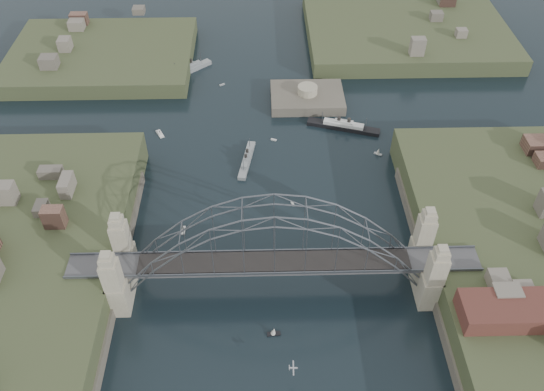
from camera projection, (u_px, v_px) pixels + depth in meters
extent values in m
plane|color=black|center=(274.00, 287.00, 118.03)|extent=(500.00, 500.00, 0.00)
cube|color=#4B4B4D|center=(274.00, 263.00, 112.52)|extent=(84.00, 6.00, 0.70)
cube|color=#4E535A|center=(275.00, 273.00, 109.97)|extent=(84.00, 0.25, 0.50)
cube|color=#4E535A|center=(274.00, 250.00, 114.31)|extent=(84.00, 0.25, 0.50)
cube|color=black|center=(274.00, 262.00, 112.14)|extent=(55.20, 5.20, 0.35)
cube|color=tan|center=(114.00, 283.00, 107.75)|extent=(3.40, 3.40, 17.70)
cube|color=tan|center=(123.00, 245.00, 114.99)|extent=(3.40, 3.40, 17.70)
cube|color=tan|center=(434.00, 277.00, 108.87)|extent=(3.40, 3.40, 17.70)
cube|color=tan|center=(423.00, 239.00, 116.12)|extent=(3.40, 3.40, 17.70)
cube|color=tan|center=(123.00, 278.00, 114.72)|extent=(4.08, 13.80, 8.00)
cube|color=tan|center=(424.00, 273.00, 115.84)|extent=(4.08, 13.80, 8.00)
cube|color=#554F42|center=(107.00, 288.00, 116.71)|extent=(6.00, 70.00, 4.00)
cube|color=#554F42|center=(440.00, 281.00, 117.98)|extent=(6.00, 70.00, 4.00)
cube|color=#3A4426|center=(103.00, 61.00, 185.52)|extent=(60.00, 45.00, 9.00)
cube|color=#3A4426|center=(405.00, 36.00, 198.08)|extent=(70.00, 55.00, 9.50)
cube|color=#554F42|center=(307.00, 103.00, 169.29)|extent=(22.00, 16.00, 7.00)
cylinder|color=tan|center=(308.00, 90.00, 166.05)|extent=(6.00, 6.00, 2.40)
cube|color=#592D26|center=(514.00, 311.00, 101.79)|extent=(20.00, 8.00, 4.00)
cube|color=gray|center=(247.00, 161.00, 147.99)|extent=(4.69, 15.52, 1.37)
cube|color=gray|center=(247.00, 158.00, 147.28)|extent=(2.99, 8.61, 1.03)
cube|color=gray|center=(247.00, 156.00, 146.75)|extent=(1.78, 3.99, 0.68)
cylinder|color=black|center=(246.00, 156.00, 145.57)|extent=(0.74, 0.74, 1.37)
cylinder|color=black|center=(247.00, 151.00, 147.11)|extent=(0.74, 0.74, 1.37)
cylinder|color=#4E535A|center=(243.00, 166.00, 143.15)|extent=(0.14, 0.14, 3.42)
cylinder|color=#4E535A|center=(250.00, 144.00, 149.77)|extent=(0.14, 0.14, 3.42)
cube|color=gray|center=(189.00, 71.00, 181.18)|extent=(14.32, 13.04, 1.70)
cube|color=gray|center=(189.00, 67.00, 180.30)|extent=(8.19, 7.52, 1.28)
cube|color=gray|center=(188.00, 65.00, 179.64)|extent=(4.05, 3.79, 0.85)
cylinder|color=black|center=(185.00, 64.00, 178.53)|extent=(0.84, 0.84, 1.70)
cylinder|color=black|center=(191.00, 61.00, 179.71)|extent=(0.84, 0.84, 1.70)
cylinder|color=#4E535A|center=(175.00, 69.00, 176.75)|extent=(0.17, 0.17, 4.26)
cylinder|color=#4E535A|center=(201.00, 58.00, 181.79)|extent=(0.17, 0.17, 4.26)
cube|color=black|center=(343.00, 127.00, 158.75)|extent=(20.82, 9.01, 1.52)
cube|color=silver|center=(344.00, 124.00, 157.97)|extent=(11.62, 5.50, 1.14)
cube|color=silver|center=(344.00, 122.00, 157.38)|extent=(5.46, 3.07, 0.76)
cylinder|color=black|center=(339.00, 119.00, 157.21)|extent=(1.03, 1.03, 1.52)
cylinder|color=black|center=(349.00, 121.00, 156.62)|extent=(1.03, 1.03, 1.52)
cylinder|color=#4E535A|center=(322.00, 117.00, 158.31)|extent=(0.15, 0.15, 3.81)
cylinder|color=#4E535A|center=(366.00, 124.00, 155.79)|extent=(0.15, 0.15, 3.81)
cube|color=#B2B3B9|center=(293.00, 368.00, 99.05)|extent=(1.48, 0.30, 0.26)
cube|color=#B2B3B9|center=(293.00, 368.00, 99.02)|extent=(0.32, 2.96, 0.06)
cube|color=#B2B3B9|center=(289.00, 368.00, 98.96)|extent=(0.17, 0.93, 0.32)
cube|color=silver|center=(183.00, 231.00, 129.79)|extent=(0.88, 2.62, 0.45)
cylinder|color=#4E535A|center=(183.00, 228.00, 129.06)|extent=(0.08, 0.08, 2.20)
cone|color=silver|center=(183.00, 228.00, 129.06)|extent=(1.01, 1.25, 1.92)
cube|color=silver|center=(293.00, 204.00, 136.30)|extent=(0.92, 1.67, 0.45)
cube|color=silver|center=(274.00, 334.00, 109.54)|extent=(2.70, 1.09, 0.45)
cylinder|color=#4E535A|center=(274.00, 331.00, 108.82)|extent=(0.08, 0.08, 2.20)
cone|color=silver|center=(274.00, 331.00, 108.82)|extent=(1.32, 1.10, 1.92)
cube|color=silver|center=(378.00, 154.00, 150.35)|extent=(2.22, 1.78, 0.45)
cylinder|color=#4E535A|center=(378.00, 151.00, 149.62)|extent=(0.08, 0.08, 2.20)
cone|color=silver|center=(378.00, 151.00, 149.62)|extent=(1.58, 1.51, 1.92)
cube|color=silver|center=(160.00, 134.00, 156.87)|extent=(2.85, 3.93, 0.45)
cube|color=silver|center=(160.00, 133.00, 156.60)|extent=(1.99, 2.50, 0.40)
cylinder|color=black|center=(160.00, 132.00, 156.29)|extent=(0.16, 0.16, 0.70)
cube|color=silver|center=(274.00, 140.00, 154.93)|extent=(1.65, 1.10, 0.45)
cube|color=silver|center=(222.00, 85.00, 175.57)|extent=(1.84, 1.50, 0.45)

